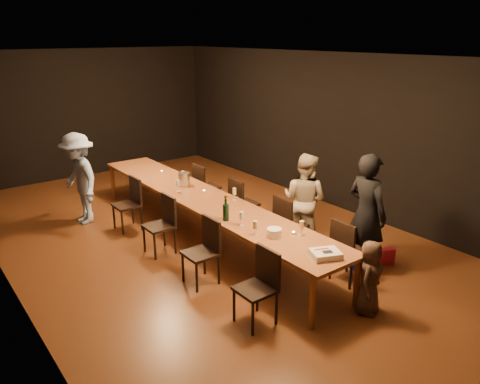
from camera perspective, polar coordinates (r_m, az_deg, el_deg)
ground at (r=8.02m, az=-4.28°, el=-5.73°), size 10.00×10.00×0.00m
room_shell at (r=7.41m, az=-4.67°, el=9.04°), size 6.04×10.04×3.02m
table at (r=7.76m, az=-4.41°, el=-1.01°), size 0.90×6.00×0.75m
chair_right_0 at (r=6.72m, az=13.29°, el=-6.93°), size 0.42×0.42×0.93m
chair_right_1 at (r=7.46m, az=6.23°, el=-3.87°), size 0.42×0.42×0.93m
chair_right_2 at (r=8.30m, az=0.55°, el=-1.35°), size 0.42×0.42×0.93m
chair_right_3 at (r=9.23m, az=-4.02°, el=0.69°), size 0.42×0.42×0.93m
chair_left_0 at (r=5.64m, az=1.88°, el=-11.69°), size 0.42×0.42×0.93m
chair_left_1 at (r=6.50m, az=-4.86°, el=-7.38°), size 0.42×0.42×0.93m
chair_left_2 at (r=7.45m, az=-9.86°, el=-4.06°), size 0.42×0.42×0.93m
chair_left_3 at (r=8.47m, az=-13.66°, el=-1.49°), size 0.42×0.42×0.93m
woman_birthday at (r=6.89m, az=15.18°, el=-2.58°), size 0.44×0.66×1.78m
woman_tan at (r=7.61m, az=7.86°, el=-0.97°), size 0.79×0.90×1.54m
man_blue at (r=8.91m, az=-18.99°, el=1.53°), size 0.66×1.10×1.67m
child at (r=6.04m, az=15.51°, el=-10.02°), size 0.55×0.46×0.96m
gift_bag_red at (r=7.47m, az=17.47°, el=-7.49°), size 0.24×0.18×0.25m
gift_bag_blue at (r=7.25m, az=14.02°, el=-7.65°), size 0.28×0.21×0.33m
birthday_cake at (r=5.80m, az=10.38°, el=-7.45°), size 0.42×0.39×0.08m
plate_stack at (r=6.26m, az=4.19°, el=-4.96°), size 0.23×0.23×0.11m
champagne_bottle at (r=6.73m, az=-1.74°, el=-1.98°), size 0.11×0.11×0.38m
ice_bucket at (r=8.38m, az=-6.82°, el=1.58°), size 0.21×0.21×0.23m
wineglass_0 at (r=6.27m, az=1.85°, el=-4.42°), size 0.06×0.06×0.21m
wineglass_1 at (r=6.32m, az=7.50°, el=-4.39°), size 0.06×0.06×0.21m
wineglass_2 at (r=6.57m, az=0.21°, el=-3.28°), size 0.06×0.06×0.21m
wineglass_3 at (r=7.57m, az=-0.69°, el=-0.26°), size 0.06×0.06×0.21m
wineglass_4 at (r=8.06m, az=-7.58°, el=0.76°), size 0.06×0.06×0.21m
wineglass_5 at (r=8.57m, az=-6.97°, el=1.88°), size 0.06×0.06×0.21m
tealight_near at (r=6.37m, az=6.54°, el=-5.00°), size 0.05×0.05×0.03m
tealight_mid at (r=7.99m, az=-4.39°, el=0.06°), size 0.05×0.05×0.03m
tealight_far at (r=9.24m, az=-9.52°, el=2.46°), size 0.05×0.05×0.03m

